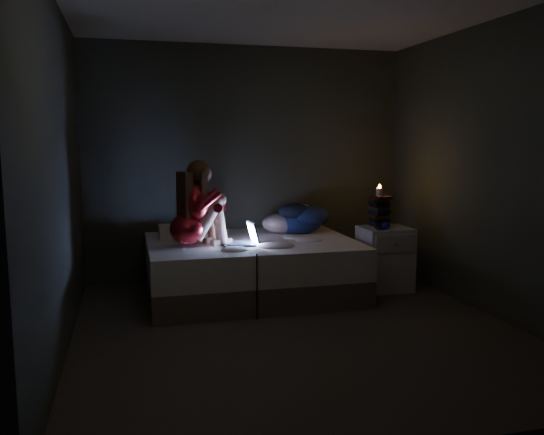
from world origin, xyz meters
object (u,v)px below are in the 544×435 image
object	(u,v)px
bed	(251,268)
candle	(379,194)
nightstand	(385,258)
woman	(187,204)
phone	(380,229)
laptop	(239,234)

from	to	relation	value
bed	candle	distance (m)	1.55
nightstand	woman	bearing A→B (deg)	-178.42
bed	phone	distance (m)	1.37
bed	candle	world-z (taller)	candle
bed	woman	xyz separation A→B (m)	(-0.65, -0.21, 0.69)
nightstand	candle	distance (m)	0.68
bed	laptop	distance (m)	0.50
woman	candle	size ratio (longest dim) A/B	10.27
woman	laptop	xyz separation A→B (m)	(0.48, -0.04, -0.29)
bed	nightstand	size ratio (longest dim) A/B	3.10
woman	laptop	size ratio (longest dim) A/B	2.49
bed	woman	size ratio (longest dim) A/B	2.49
laptop	woman	bearing A→B (deg)	169.18
candle	bed	bearing A→B (deg)	177.73
nightstand	candle	bearing A→B (deg)	109.11
phone	laptop	bearing A→B (deg)	-168.90
nightstand	phone	distance (m)	0.37
nightstand	laptop	bearing A→B (deg)	-176.50
woman	nightstand	world-z (taller)	woman
phone	bed	bearing A→B (deg)	-179.86
phone	woman	bearing A→B (deg)	-170.09
bed	phone	bearing A→B (deg)	-10.73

